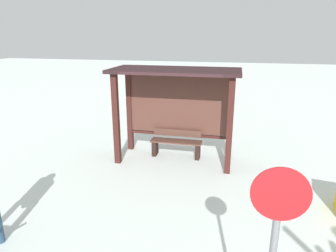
{
  "coord_description": "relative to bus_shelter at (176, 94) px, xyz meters",
  "views": [
    {
      "loc": [
        1.53,
        -7.67,
        3.4
      ],
      "look_at": [
        -0.17,
        -0.09,
        1.0
      ],
      "focal_mm": 32.26,
      "sensor_mm": 36.0,
      "label": 1
    }
  ],
  "objects": [
    {
      "name": "bus_shelter",
      "position": [
        0.0,
        0.0,
        0.0
      ],
      "size": [
        3.35,
        1.47,
        2.52
      ],
      "color": "#411D19",
      "rests_on": "ground"
    },
    {
      "name": "ground_plane",
      "position": [
        0.0,
        -0.19,
        -1.83
      ],
      "size": [
        60.0,
        60.0,
        0.0
      ],
      "primitive_type": "plane",
      "color": "white"
    },
    {
      "name": "bench_left_inside",
      "position": [
        0.0,
        0.06,
        -1.45
      ],
      "size": [
        1.45,
        0.38,
        0.76
      ],
      "color": "brown",
      "rests_on": "ground"
    }
  ]
}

